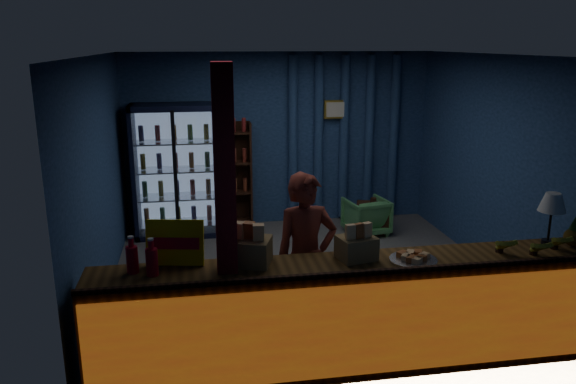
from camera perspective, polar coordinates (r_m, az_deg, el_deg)
name	(u,v)px	position (r m, az deg, el deg)	size (l,w,h in m)	color
ground	(307,277)	(6.84, 1.95, -8.59)	(4.60, 4.60, 0.00)	#515154
room_walls	(308,148)	(6.37, 2.08, 4.45)	(4.60, 4.60, 4.60)	navy
counter	(352,314)	(4.96, 6.48, -12.23)	(4.40, 0.57, 0.99)	brown
support_post	(226,230)	(4.48, -6.29, -3.82)	(0.16, 0.16, 2.60)	maroon
beverage_cooler	(176,171)	(8.26, -11.30, 2.12)	(1.20, 0.62, 1.90)	black
bottle_shelf	(235,176)	(8.44, -5.45, 1.66)	(0.50, 0.28, 1.60)	#3E2013
curtain_folds	(344,138)	(8.70, 5.71, 5.45)	(1.74, 0.14, 2.50)	navy
framed_picture	(336,109)	(8.56, 4.88, 8.36)	(0.36, 0.04, 0.28)	gold
shopkeeper	(306,259)	(5.20, 1.84, -6.78)	(0.59, 0.39, 1.61)	maroon
green_chair	(366,216)	(8.29, 7.95, -2.44)	(0.57, 0.59, 0.53)	#50A159
side_table	(373,218)	(8.38, 8.60, -2.61)	(0.57, 0.49, 0.53)	#3E2013
yellow_sign	(175,243)	(4.72, -11.42, -5.07)	(0.49, 0.18, 0.38)	#F3EB0C
soda_bottles	(142,259)	(4.62, -14.62, -6.62)	(0.25, 0.18, 0.31)	red
snack_box_left	(357,246)	(4.81, 6.98, -5.47)	(0.35, 0.31, 0.32)	#997A4A
snack_box_centre	(250,249)	(4.68, -3.93, -5.82)	(0.41, 0.37, 0.36)	#997A4A
pastry_tray	(413,259)	(4.87, 12.61, -6.65)	(0.41, 0.41, 0.07)	silver
banana_bunches	(547,244)	(5.40, 24.86, -4.83)	(1.03, 0.30, 0.17)	yellow
table_lamp	(552,204)	(5.57, 25.27, -1.14)	(0.25, 0.25, 0.48)	black
pineapple	(573,234)	(5.65, 27.01, -3.86)	(0.16, 0.16, 0.28)	brown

